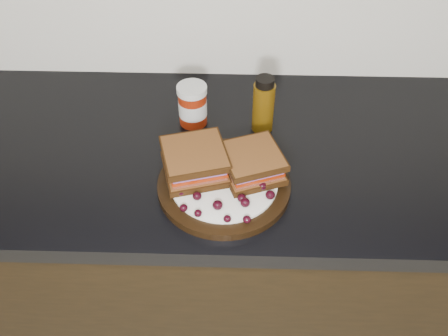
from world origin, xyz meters
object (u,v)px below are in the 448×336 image
(sandwich_left, at_px, (195,161))
(condiment_jar, at_px, (193,105))
(plate, at_px, (224,185))
(oil_bottle, at_px, (264,104))

(sandwich_left, height_order, condiment_jar, condiment_jar)
(sandwich_left, bearing_deg, condiment_jar, 80.37)
(sandwich_left, bearing_deg, plate, -37.18)
(sandwich_left, xyz_separation_m, oil_bottle, (0.15, 0.18, 0.02))
(condiment_jar, height_order, oil_bottle, oil_bottle)
(plate, xyz_separation_m, condiment_jar, (-0.08, 0.22, 0.04))
(plate, bearing_deg, oil_bottle, 67.07)
(plate, distance_m, sandwich_left, 0.08)
(oil_bottle, bearing_deg, plate, -112.93)
(plate, height_order, condiment_jar, condiment_jar)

